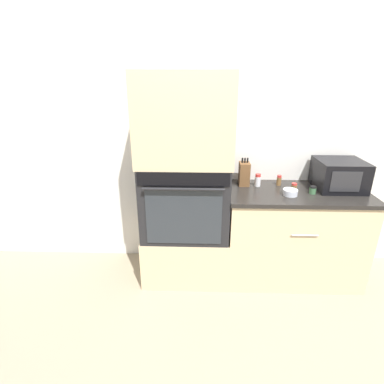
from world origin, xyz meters
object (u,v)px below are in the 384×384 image
microwave (339,175)px  condiment_jar_back (258,180)px  bowl (290,192)px  condiment_jar_far (294,187)px  condiment_jar_near (279,180)px  wall_oven (186,198)px  knife_block (244,174)px  condiment_jar_mid (313,190)px

microwave → condiment_jar_back: bearing=177.0°
bowl → condiment_jar_far: bearing=60.4°
bowl → condiment_jar_near: size_ratio=1.29×
wall_oven → bowl: size_ratio=6.14×
condiment_jar_back → knife_block: bearing=165.0°
wall_oven → knife_block: bearing=16.1°
condiment_jar_far → condiment_jar_back: (-0.30, 0.11, 0.02)m
condiment_jar_mid → condiment_jar_far: (-0.14, 0.06, 0.00)m
condiment_jar_mid → knife_block: bearing=160.0°
wall_oven → condiment_jar_mid: wall_oven is taller
bowl → condiment_jar_mid: bearing=12.6°
condiment_jar_far → condiment_jar_near: bearing=124.6°
condiment_jar_near → condiment_jar_far: 0.18m
condiment_jar_mid → wall_oven: bearing=177.3°
condiment_jar_back → wall_oven: bearing=-169.5°
bowl → condiment_jar_far: size_ratio=1.79×
condiment_jar_near → condiment_jar_back: bearing=-170.4°
microwave → condiment_jar_near: bearing=171.9°
bowl → condiment_jar_back: bearing=137.7°
microwave → condiment_jar_back: microwave is taller
microwave → knife_block: (-0.83, 0.07, -0.02)m
condiment_jar_back → condiment_jar_far: bearing=-19.9°
condiment_jar_far → condiment_jar_back: size_ratio=0.59×
condiment_jar_far → wall_oven: bearing=-179.3°
microwave → knife_block: microwave is taller
knife_block → condiment_jar_far: knife_block is taller
knife_block → bowl: (0.36, -0.25, -0.08)m
microwave → condiment_jar_mid: size_ratio=6.02×
knife_block → condiment_jar_near: bearing=0.2°
condiment_jar_near → condiment_jar_back: condiment_jar_back is taller
wall_oven → bowl: 0.91m
wall_oven → condiment_jar_mid: (1.10, -0.05, 0.11)m
wall_oven → condiment_jar_back: 0.68m
condiment_jar_back → bowl: bearing=-42.3°
microwave → knife_block: bearing=175.1°
condiment_jar_mid → condiment_jar_back: bearing=158.7°
microwave → condiment_jar_near: microwave is taller
knife_block → condiment_jar_near: (0.33, 0.00, -0.06)m
wall_oven → condiment_jar_near: bearing=10.3°
wall_oven → condiment_jar_back: (0.66, 0.12, 0.13)m
bowl → condiment_jar_far: condiment_jar_far is taller
condiment_jar_mid → condiment_jar_far: bearing=155.9°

